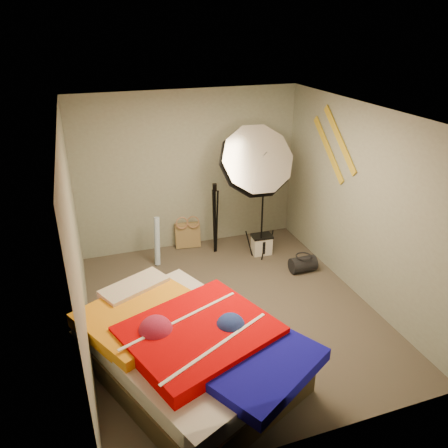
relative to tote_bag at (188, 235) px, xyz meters
name	(u,v)px	position (x,y,z in m)	size (l,w,h in m)	color
floor	(232,310)	(0.09, -1.90, -0.20)	(4.00, 4.00, 0.00)	brown
ceiling	(233,114)	(0.09, -1.90, 2.30)	(4.00, 4.00, 0.00)	silver
wall_back	(189,172)	(0.09, 0.10, 1.05)	(3.50, 3.50, 0.00)	#99A191
wall_front	(320,325)	(0.09, -3.90, 1.05)	(3.50, 3.50, 0.00)	#99A191
wall_left	(76,245)	(-1.66, -1.90, 1.05)	(4.00, 4.00, 0.00)	#99A191
wall_right	(361,204)	(1.84, -1.90, 1.05)	(4.00, 4.00, 0.00)	#99A191
tote_bag	(188,235)	(0.00, 0.00, 0.00)	(0.40, 0.12, 0.40)	tan
wrapping_roll	(157,241)	(-0.57, -0.38, 0.17)	(0.08, 0.08, 0.74)	#71A2E2
camera_case	(262,245)	(1.05, -0.62, -0.05)	(0.29, 0.21, 0.29)	white
duffel_bag	(303,264)	(1.41, -1.32, -0.09)	(0.23, 0.23, 0.38)	black
wall_stripe_upper	(340,139)	(1.82, -1.30, 1.75)	(0.02, 1.10, 0.10)	gold
wall_stripe_lower	(328,149)	(1.82, -1.05, 1.55)	(0.02, 1.10, 0.10)	gold
bed	(186,347)	(-0.72, -2.75, 0.12)	(2.37, 2.63, 0.65)	#4C3D25
photo_umbrella	(255,162)	(0.81, -0.81, 1.39)	(1.33, 1.02, 2.22)	black
camera_tripod	(215,214)	(0.37, -0.32, 0.46)	(0.08, 0.08, 1.15)	black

